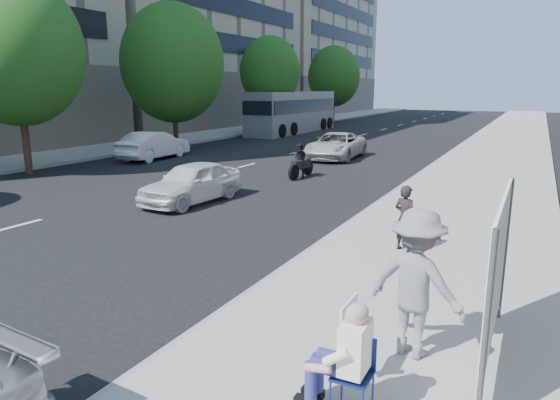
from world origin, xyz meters
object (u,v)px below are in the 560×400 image
Objects in this scene: jogger at (416,283)px; white_sedan_near at (192,182)px; white_sedan_far at (336,146)px; seated_protester at (344,350)px; pedestrian_woman at (405,218)px; white_sedan_mid at (154,145)px; protest_banner at (497,273)px; motorcycle at (300,162)px; bus at (293,112)px.

jogger reaches higher than white_sedan_near.
jogger is at bearing -69.51° from white_sedan_far.
seated_protester reaches higher than white_sedan_near.
seated_protester reaches higher than white_sedan_far.
jogger is at bearing -33.13° from white_sedan_near.
white_sedan_mid is at bearing -11.04° from pedestrian_woman.
jogger is 0.98m from protest_banner.
jogger reaches higher than white_sedan_far.
protest_banner reaches higher than white_sedan_near.
white_sedan_far is 2.35× the size of motorcycle.
white_sedan_far is 15.92m from bus.
bus reaches higher than jogger.
motorcycle is at bearing 124.43° from protest_banner.
bus is at bearing 122.89° from motorcycle.
pedestrian_woman is (-1.15, 4.27, -0.27)m from jogger.
jogger is at bearing 136.93° from white_sedan_mid.
pedestrian_woman reaches higher than white_sedan_near.
motorcycle is (1.22, 5.68, -0.02)m from white_sedan_near.
protest_banner is 14.60m from motorcycle.
protest_banner is (1.34, 1.73, 0.53)m from seated_protester.
protest_banner is at bearing -60.30° from bus.
white_sedan_near is at bearing -95.65° from white_sedan_far.
jogger is 35.70m from bus.
white_sedan_mid is (-16.00, 15.32, -0.16)m from seated_protester.
motorcycle is at bearing 82.05° from white_sedan_near.
jogger is 0.65× the size of protest_banner.
protest_banner is 22.05m from white_sedan_mid.
pedestrian_woman is 7.71m from white_sedan_near.
bus is at bearing 119.72° from protest_banner.
jogger reaches higher than pedestrian_woman.
seated_protester is at bearing 117.99° from pedestrian_woman.
white_sedan_mid is 0.36× the size of bus.
protest_banner is (2.08, -4.12, 0.52)m from pedestrian_woman.
bus is (-8.39, 24.93, 0.98)m from white_sedan_near.
pedestrian_woman is at bearing -45.71° from motorcycle.
white_sedan_near is 1.89× the size of motorcycle.
white_sedan_near is at bearing -71.42° from bus.
bus reaches higher than seated_protester.
bus is (-8.86, 13.20, 0.97)m from white_sedan_far.
jogger is 0.52× the size of white_sedan_near.
bus reaches higher than protest_banner.
protest_banner is 11.42m from white_sedan_near.
white_sedan_near is at bearing 135.16° from seated_protester.
motorcycle is (-6.90, 13.75, -0.24)m from seated_protester.
jogger is 4.43m from pedestrian_woman.
protest_banner is 0.71× the size of white_sedan_mid.
white_sedan_mid is at bearing 141.60° from white_sedan_near.
white_sedan_far is at bearing 111.13° from seated_protester.
pedestrian_woman is 0.30× the size of white_sedan_far.
pedestrian_woman is at bearing 116.81° from protest_banner.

